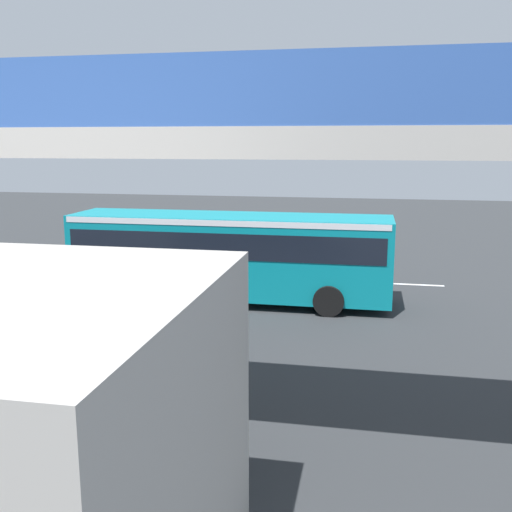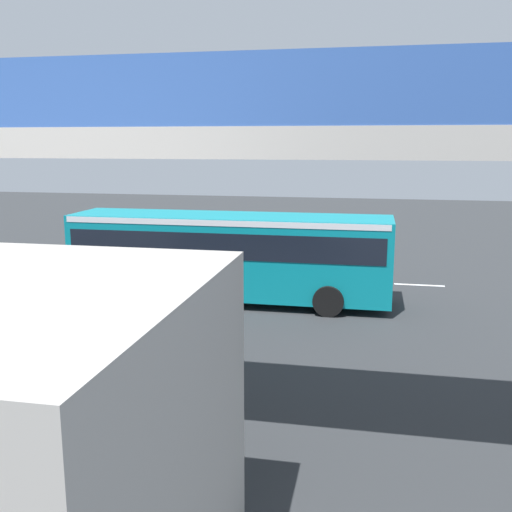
# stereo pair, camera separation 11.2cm
# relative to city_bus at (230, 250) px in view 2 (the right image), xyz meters

# --- Properties ---
(ground) EXTENTS (80.00, 80.00, 0.00)m
(ground) POSITION_rel_city_bus_xyz_m (1.00, -0.71, -1.88)
(ground) COLOR #2D3033
(city_bus) EXTENTS (11.54, 2.85, 3.15)m
(city_bus) POSITION_rel_city_bus_xyz_m (0.00, 0.00, 0.00)
(city_bus) COLOR #0C8493
(city_bus) RESTS_ON ground
(pedestrian) EXTENTS (0.38, 0.38, 1.79)m
(pedestrian) POSITION_rel_city_bus_xyz_m (2.76, -2.31, -1.00)
(pedestrian) COLOR #2D2D38
(pedestrian) RESTS_ON ground
(traffic_sign) EXTENTS (0.08, 0.60, 2.80)m
(traffic_sign) POSITION_rel_city_bus_xyz_m (-1.83, -3.56, 0.01)
(traffic_sign) COLOR slate
(traffic_sign) RESTS_ON ground
(lane_dash_leftmost) EXTENTS (2.00, 0.20, 0.01)m
(lane_dash_leftmost) POSITION_rel_city_bus_xyz_m (-7.00, -3.77, -1.88)
(lane_dash_leftmost) COLOR silver
(lane_dash_leftmost) RESTS_ON ground
(lane_dash_left) EXTENTS (2.00, 0.20, 0.01)m
(lane_dash_left) POSITION_rel_city_bus_xyz_m (-3.00, -3.77, -1.88)
(lane_dash_left) COLOR silver
(lane_dash_left) RESTS_ON ground
(lane_dash_centre) EXTENTS (2.00, 0.20, 0.01)m
(lane_dash_centre) POSITION_rel_city_bus_xyz_m (1.00, -3.77, -1.88)
(lane_dash_centre) COLOR silver
(lane_dash_centre) RESTS_ON ground
(lane_dash_right) EXTENTS (2.00, 0.20, 0.01)m
(lane_dash_right) POSITION_rel_city_bus_xyz_m (5.00, -3.77, -1.88)
(lane_dash_right) COLOR silver
(lane_dash_right) RESTS_ON ground
(lane_dash_rightmost) EXTENTS (2.00, 0.20, 0.01)m
(lane_dash_rightmost) POSITION_rel_city_bus_xyz_m (9.00, -3.77, -1.88)
(lane_dash_rightmost) COLOR silver
(lane_dash_rightmost) RESTS_ON ground
(pedestrian_overpass) EXTENTS (26.73, 2.60, 7.06)m
(pedestrian_overpass) POSITION_rel_city_bus_xyz_m (1.00, 9.95, 3.36)
(pedestrian_overpass) COLOR #B2ADA5
(pedestrian_overpass) RESTS_ON ground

